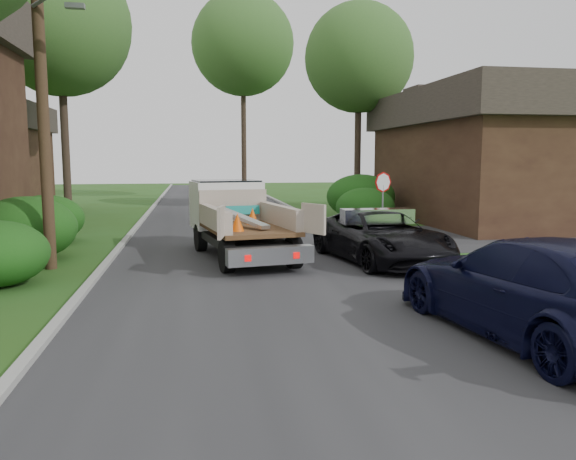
% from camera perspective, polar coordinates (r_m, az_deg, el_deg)
% --- Properties ---
extents(ground, '(120.00, 120.00, 0.00)m').
position_cam_1_polar(ground, '(11.26, -0.68, -7.89)').
color(ground, '#294D16').
rests_on(ground, ground).
extents(road, '(8.00, 90.00, 0.02)m').
position_cam_1_polar(road, '(21.01, -4.93, -0.85)').
color(road, '#28282B').
rests_on(road, ground).
extents(side_street, '(16.00, 7.00, 0.02)m').
position_cam_1_polar(side_street, '(24.20, 24.92, -0.43)').
color(side_street, '#28282B').
rests_on(side_street, ground).
extents(curb_left, '(0.20, 90.00, 0.12)m').
position_cam_1_polar(curb_left, '(21.07, -16.11, -0.93)').
color(curb_left, '#9E9E99').
rests_on(curb_left, ground).
extents(curb_right, '(0.20, 90.00, 0.12)m').
position_cam_1_polar(curb_right, '(21.72, 5.91, -0.45)').
color(curb_right, '#9E9E99').
rests_on(curb_right, ground).
extents(stop_sign, '(0.71, 0.32, 2.48)m').
position_cam_1_polar(stop_sign, '(20.94, 9.62, 3.93)').
color(stop_sign, slate).
rests_on(stop_sign, ground).
extents(utility_pole, '(2.42, 1.25, 10.00)m').
position_cam_1_polar(utility_pole, '(16.33, -23.76, 14.49)').
color(utility_pole, '#382619').
rests_on(utility_pole, ground).
extents(house_right, '(9.72, 12.96, 6.20)m').
position_cam_1_polar(house_right, '(28.77, 21.24, 7.15)').
color(house_right, '#331D15').
rests_on(house_right, ground).
extents(hedge_left_b, '(2.86, 2.86, 1.87)m').
position_cam_1_polar(hedge_left_b, '(18.01, -25.06, 0.15)').
color(hedge_left_b, '#0D3C0D').
rests_on(hedge_left_b, ground).
extents(hedge_left_c, '(2.60, 2.60, 1.70)m').
position_cam_1_polar(hedge_left_c, '(21.46, -23.36, 1.03)').
color(hedge_left_c, '#0D3C0D').
rests_on(hedge_left_c, ground).
extents(hedge_right_a, '(2.60, 2.60, 1.70)m').
position_cam_1_polar(hedge_right_a, '(24.98, 7.86, 2.34)').
color(hedge_right_a, '#0D3C0D').
rests_on(hedge_right_a, ground).
extents(hedge_right_b, '(3.38, 3.38, 2.21)m').
position_cam_1_polar(hedge_right_b, '(28.02, 7.40, 3.39)').
color(hedge_right_b, '#0D3C0D').
rests_on(hedge_right_b, ground).
extents(tree_left_far, '(6.40, 6.40, 12.20)m').
position_cam_1_polar(tree_left_far, '(28.98, -22.20, 18.72)').
color(tree_left_far, '#2D2119').
rests_on(tree_left_far, ground).
extents(tree_right_far, '(6.00, 6.00, 11.50)m').
position_cam_1_polar(tree_right_far, '(32.56, 7.23, 16.94)').
color(tree_right_far, '#2D2119').
rests_on(tree_right_far, ground).
extents(tree_center_far, '(7.20, 7.20, 14.60)m').
position_cam_1_polar(tree_center_far, '(41.69, -4.60, 18.29)').
color(tree_center_far, '#2D2119').
rests_on(tree_center_far, ground).
extents(flatbed_truck, '(3.43, 6.28, 2.26)m').
position_cam_1_polar(flatbed_truck, '(17.51, -5.47, 1.58)').
color(flatbed_truck, black).
rests_on(flatbed_truck, ground).
extents(black_pickup, '(3.21, 5.60, 1.47)m').
position_cam_1_polar(black_pickup, '(16.28, 9.42, -0.66)').
color(black_pickup, black).
rests_on(black_pickup, ground).
extents(navy_suv, '(2.99, 6.08, 1.70)m').
position_cam_1_polar(navy_suv, '(10.04, 23.88, -5.38)').
color(navy_suv, black).
rests_on(navy_suv, ground).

